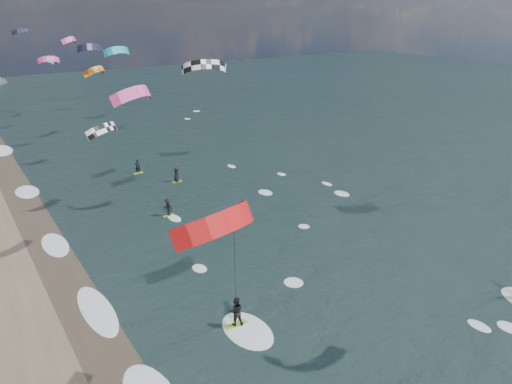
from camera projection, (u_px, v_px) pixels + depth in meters
ground at (397, 384)px, 25.89m from camera, size 260.00×260.00×0.00m
wet_sand_strip at (109, 359)px, 27.69m from camera, size 3.00×240.00×0.00m
kitesurfer_near_b at (237, 258)px, 23.25m from camera, size 7.32×8.72×11.55m
far_kitesurfers at (164, 188)px, 50.27m from camera, size 5.54×13.88×1.67m
bg_kite_field at (88, 60)px, 62.41m from camera, size 11.96×73.00×6.92m
shoreline_surf at (105, 310)px, 32.02m from camera, size 2.40×79.40×0.11m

